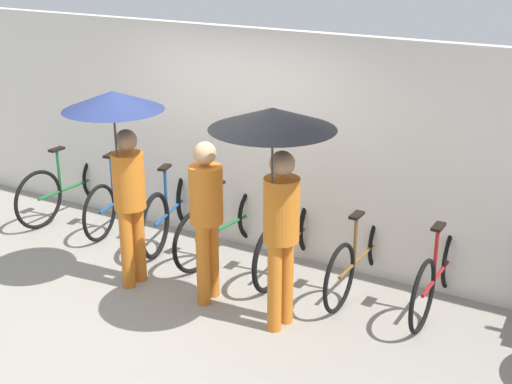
% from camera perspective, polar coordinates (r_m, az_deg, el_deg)
% --- Properties ---
extents(ground_plane, '(30.00, 30.00, 0.00)m').
position_cam_1_polar(ground_plane, '(7.03, -8.49, -9.21)').
color(ground_plane, gray).
extents(back_wall, '(13.96, 0.12, 2.48)m').
position_cam_1_polar(back_wall, '(7.91, -0.87, 4.16)').
color(back_wall, silver).
rests_on(back_wall, ground).
extents(parked_bicycle_0, '(0.44, 1.83, 0.98)m').
position_cam_1_polar(parked_bicycle_0, '(9.33, -14.47, 0.54)').
color(parked_bicycle_0, black).
rests_on(parked_bicycle_0, ground).
extents(parked_bicycle_1, '(0.45, 1.62, 1.08)m').
position_cam_1_polar(parked_bicycle_1, '(8.84, -10.71, -0.39)').
color(parked_bicycle_1, black).
rests_on(parked_bicycle_1, ground).
extents(parked_bicycle_2, '(0.59, 1.74, 0.99)m').
position_cam_1_polar(parked_bicycle_2, '(8.35, -6.66, -1.25)').
color(parked_bicycle_2, black).
rests_on(parked_bicycle_2, ground).
extents(parked_bicycle_3, '(0.44, 1.78, 1.05)m').
position_cam_1_polar(parked_bicycle_3, '(7.91, -2.20, -2.49)').
color(parked_bicycle_3, black).
rests_on(parked_bicycle_3, ground).
extents(parked_bicycle_4, '(0.44, 1.77, 1.07)m').
position_cam_1_polar(parked_bicycle_4, '(7.57, 2.95, -3.63)').
color(parked_bicycle_4, black).
rests_on(parked_bicycle_4, ground).
extents(parked_bicycle_5, '(0.44, 1.78, 1.06)m').
position_cam_1_polar(parked_bicycle_5, '(7.27, 8.48, -4.92)').
color(parked_bicycle_5, black).
rests_on(parked_bicycle_5, ground).
extents(parked_bicycle_6, '(0.44, 1.69, 0.99)m').
position_cam_1_polar(parked_bicycle_6, '(7.04, 14.42, -6.21)').
color(parked_bicycle_6, black).
rests_on(parked_bicycle_6, ground).
extents(pedestrian_leading, '(0.95, 0.95, 2.04)m').
position_cam_1_polar(pedestrian_leading, '(6.89, -10.88, 4.31)').
color(pedestrian_leading, '#C66B1E').
rests_on(pedestrian_leading, ground).
extents(pedestrian_center, '(0.32, 0.32, 1.62)m').
position_cam_1_polar(pedestrian_center, '(6.74, -3.99, -1.48)').
color(pedestrian_center, '#C66B1E').
rests_on(pedestrian_center, ground).
extents(pedestrian_trailing, '(1.06, 1.06, 2.08)m').
position_cam_1_polar(pedestrian_trailing, '(5.94, 1.58, 2.91)').
color(pedestrian_trailing, '#C66B1E').
rests_on(pedestrian_trailing, ground).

